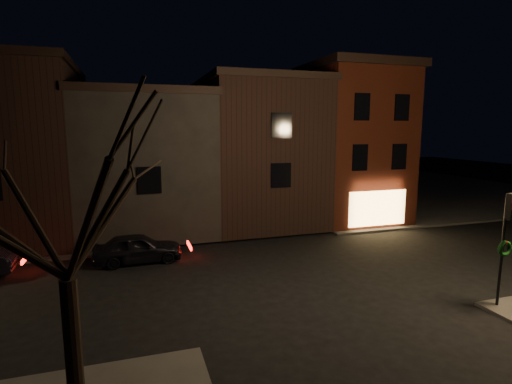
# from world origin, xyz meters

# --- Properties ---
(ground) EXTENTS (120.00, 120.00, 0.00)m
(ground) POSITION_xyz_m (0.00, 0.00, 0.00)
(ground) COLOR black
(ground) RESTS_ON ground
(sidewalk_far_right) EXTENTS (30.00, 30.00, 0.12)m
(sidewalk_far_right) POSITION_xyz_m (20.00, 20.00, 0.06)
(sidewalk_far_right) COLOR #2D2B28
(sidewalk_far_right) RESTS_ON ground
(corner_building) EXTENTS (6.50, 8.50, 10.50)m
(corner_building) POSITION_xyz_m (8.00, 9.47, 5.40)
(corner_building) COLOR #4C190D
(corner_building) RESTS_ON ground
(row_building_a) EXTENTS (7.30, 10.30, 9.40)m
(row_building_a) POSITION_xyz_m (1.50, 10.50, 4.83)
(row_building_a) COLOR black
(row_building_a) RESTS_ON ground
(row_building_b) EXTENTS (7.80, 10.30, 8.40)m
(row_building_b) POSITION_xyz_m (-5.75, 10.50, 4.33)
(row_building_b) COLOR black
(row_building_b) RESTS_ON ground
(row_building_c) EXTENTS (7.30, 10.30, 9.90)m
(row_building_c) POSITION_xyz_m (-13.00, 10.50, 5.08)
(row_building_c) COLOR black
(row_building_c) RESTS_ON ground
(traffic_signal) EXTENTS (0.58, 0.38, 4.05)m
(traffic_signal) POSITION_xyz_m (5.60, -5.51, 2.81)
(traffic_signal) COLOR black
(traffic_signal) RESTS_ON sidewalk_near_right
(bare_tree_left) EXTENTS (5.60, 5.60, 7.50)m
(bare_tree_left) POSITION_xyz_m (-8.00, -7.00, 5.43)
(bare_tree_left) COLOR black
(bare_tree_left) RESTS_ON sidewalk_near_left
(parked_car_a) EXTENTS (4.16, 1.76, 1.40)m
(parked_car_a) POSITION_xyz_m (-6.50, 3.63, 0.70)
(parked_car_a) COLOR black
(parked_car_a) RESTS_ON ground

